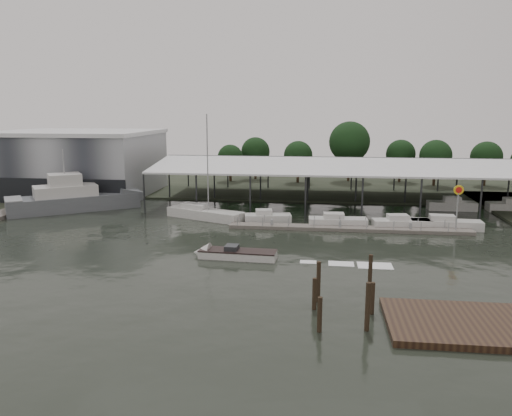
# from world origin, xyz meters

# --- Properties ---
(ground) EXTENTS (200.00, 200.00, 0.00)m
(ground) POSITION_xyz_m (0.00, 0.00, 0.00)
(ground) COLOR black
(ground) RESTS_ON ground
(land_strip_far) EXTENTS (140.00, 30.00, 0.30)m
(land_strip_far) POSITION_xyz_m (0.00, 42.00, 0.10)
(land_strip_far) COLOR #3A4131
(land_strip_far) RESTS_ON ground
(land_strip_west) EXTENTS (20.00, 40.00, 0.30)m
(land_strip_west) POSITION_xyz_m (-40.00, 30.00, 0.10)
(land_strip_west) COLOR #3A4131
(land_strip_west) RESTS_ON ground
(storage_warehouse) EXTENTS (24.50, 20.50, 10.50)m
(storage_warehouse) POSITION_xyz_m (-28.00, 29.94, 5.29)
(storage_warehouse) COLOR #A2A7AD
(storage_warehouse) RESTS_ON ground
(covered_boat_shed) EXTENTS (58.24, 24.00, 6.96)m
(covered_boat_shed) POSITION_xyz_m (17.00, 28.00, 6.13)
(covered_boat_shed) COLOR white
(covered_boat_shed) RESTS_ON ground
(trawler_dock) EXTENTS (3.00, 18.00, 0.50)m
(trawler_dock) POSITION_xyz_m (-30.00, 14.00, 0.25)
(trawler_dock) COLOR slate
(trawler_dock) RESTS_ON ground
(floating_dock) EXTENTS (28.00, 2.00, 1.40)m
(floating_dock) POSITION_xyz_m (15.00, 10.00, 0.20)
(floating_dock) COLOR slate
(floating_dock) RESTS_ON ground
(shell_fuel_sign) EXTENTS (1.10, 0.18, 5.55)m
(shell_fuel_sign) POSITION_xyz_m (27.00, 9.99, 3.93)
(shell_fuel_sign) COLOR #94979A
(shell_fuel_sign) RESTS_ON ground
(grey_trawler) EXTENTS (17.43, 14.37, 8.84)m
(grey_trawler) POSITION_xyz_m (-22.39, 17.31, 1.58)
(grey_trawler) COLOR slate
(grey_trawler) RESTS_ON ground
(white_sailboat) EXTENTS (10.78, 6.64, 13.53)m
(white_sailboat) POSITION_xyz_m (-3.20, 14.10, 0.65)
(white_sailboat) COLOR silver
(white_sailboat) RESTS_ON ground
(speedboat_underway) EXTENTS (19.02, 3.27, 2.00)m
(speedboat_underway) POSITION_xyz_m (3.33, -2.72, 0.39)
(speedboat_underway) COLOR silver
(speedboat_underway) RESTS_ON ground
(moored_cruiser_0) EXTENTS (6.02, 3.11, 1.70)m
(moored_cruiser_0) POSITION_xyz_m (5.16, 12.81, 0.61)
(moored_cruiser_0) COLOR silver
(moored_cruiser_0) RESTS_ON ground
(moored_cruiser_1) EXTENTS (7.03, 2.56, 1.70)m
(moored_cruiser_1) POSITION_xyz_m (13.74, 11.72, 0.61)
(moored_cruiser_1) COLOR silver
(moored_cruiser_1) RESTS_ON ground
(moored_cruiser_2) EXTENTS (7.00, 3.00, 1.70)m
(moored_cruiser_2) POSITION_xyz_m (21.24, 11.75, 0.61)
(moored_cruiser_2) COLOR silver
(moored_cruiser_2) RESTS_ON ground
(moored_cruiser_3) EXTENTS (8.17, 2.60, 1.70)m
(moored_cruiser_3) POSITION_xyz_m (26.39, 12.15, 0.61)
(moored_cruiser_3) COLOR silver
(moored_cruiser_3) RESTS_ON ground
(mooring_pilings) EXTENTS (4.55, 8.32, 3.81)m
(mooring_pilings) POSITION_xyz_m (13.40, -14.35, 1.06)
(mooring_pilings) COLOR #36271B
(mooring_pilings) RESTS_ON ground
(horizon_tree_line) EXTENTS (65.41, 11.12, 11.70)m
(horizon_tree_line) POSITION_xyz_m (22.46, 48.52, 6.04)
(horizon_tree_line) COLOR #302315
(horizon_tree_line) RESTS_ON ground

